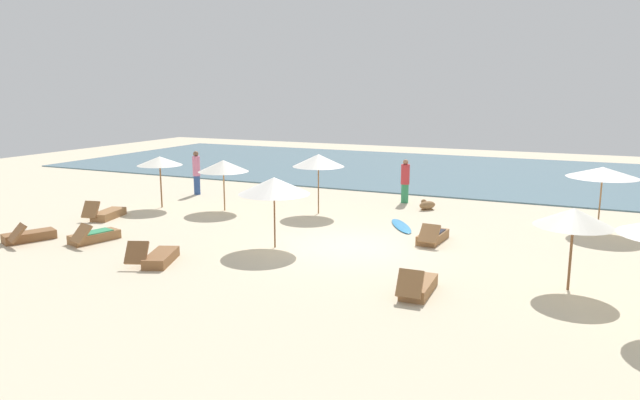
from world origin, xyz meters
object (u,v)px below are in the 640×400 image
(umbrella_3, at_px, (318,160))
(dog, at_px, (427,205))
(lounger_2, at_px, (28,236))
(lounger_1, at_px, (107,214))
(lounger_6, at_px, (432,236))
(person_1, at_px, (405,181))
(umbrella_6, at_px, (274,186))
(umbrella_1, at_px, (574,217))
(umbrella_4, at_px, (223,166))
(lounger_0, at_px, (93,236))
(lounger_3, at_px, (159,257))
(umbrella_8, at_px, (603,172))
(lounger_5, at_px, (418,287))
(person_0, at_px, (197,172))
(umbrella_0, at_px, (160,161))
(surfboard, at_px, (401,226))

(umbrella_3, xyz_separation_m, dog, (3.59, 2.39, -1.85))
(lounger_2, bearing_deg, lounger_1, 92.78)
(lounger_6, bearing_deg, person_1, 114.33)
(dog, bearing_deg, umbrella_6, -110.73)
(umbrella_1, xyz_separation_m, umbrella_4, (-12.57, 4.29, -0.02))
(lounger_0, bearing_deg, umbrella_3, 55.45)
(umbrella_3, relative_size, lounger_0, 1.27)
(dog, bearing_deg, person_1, 139.70)
(umbrella_3, bearing_deg, dog, 33.61)
(umbrella_4, height_order, person_1, umbrella_4)
(lounger_3, xyz_separation_m, person_1, (3.66, 11.09, 0.75))
(lounger_1, bearing_deg, lounger_2, -87.22)
(umbrella_8, relative_size, lounger_5, 1.36)
(person_0, bearing_deg, umbrella_0, -81.33)
(person_0, distance_m, dog, 10.33)
(umbrella_0, height_order, umbrella_4, umbrella_0)
(umbrella_3, bearing_deg, umbrella_1, -30.56)
(lounger_0, bearing_deg, dog, 47.93)
(lounger_6, bearing_deg, umbrella_8, 38.02)
(umbrella_1, distance_m, person_0, 17.04)
(umbrella_4, distance_m, umbrella_6, 5.89)
(umbrella_8, bearing_deg, lounger_2, -151.35)
(umbrella_8, xyz_separation_m, lounger_3, (-10.94, -9.02, -1.82))
(umbrella_8, bearing_deg, umbrella_6, -144.74)
(umbrella_0, bearing_deg, umbrella_3, 14.20)
(umbrella_0, bearing_deg, umbrella_6, -25.48)
(surfboard, bearing_deg, umbrella_0, -175.52)
(lounger_0, distance_m, person_1, 12.35)
(umbrella_0, relative_size, person_1, 1.13)
(umbrella_3, height_order, person_0, umbrella_3)
(umbrella_8, bearing_deg, umbrella_4, -169.91)
(lounger_3, height_order, lounger_5, lounger_5)
(umbrella_6, distance_m, dog, 8.00)
(lounger_0, bearing_deg, lounger_1, 127.67)
(dog, bearing_deg, person_0, -174.47)
(umbrella_6, height_order, umbrella_8, umbrella_8)
(dog, bearing_deg, umbrella_4, -154.57)
(umbrella_0, height_order, dog, umbrella_0)
(umbrella_0, distance_m, lounger_0, 5.65)
(lounger_3, bearing_deg, lounger_5, 4.99)
(lounger_1, height_order, dog, lounger_1)
(umbrella_4, relative_size, umbrella_8, 0.87)
(lounger_3, bearing_deg, umbrella_4, 109.14)
(umbrella_3, xyz_separation_m, umbrella_6, (0.83, -4.92, -0.15))
(lounger_2, xyz_separation_m, lounger_5, (12.35, 0.46, 0.00))
(umbrella_4, relative_size, lounger_5, 1.18)
(lounger_6, height_order, person_1, person_1)
(umbrella_3, distance_m, umbrella_6, 4.99)
(lounger_2, bearing_deg, umbrella_1, 8.12)
(lounger_1, relative_size, person_1, 0.96)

